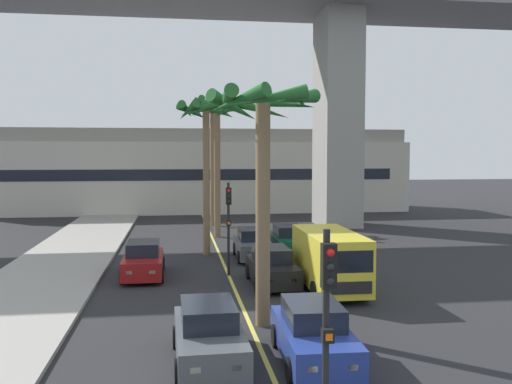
% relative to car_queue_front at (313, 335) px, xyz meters
% --- Properties ---
extents(lane_stripe_center, '(0.14, 56.00, 0.01)m').
position_rel_car_queue_front_xyz_m(lane_stripe_center, '(-1.23, 12.04, -0.72)').
color(lane_stripe_center, '#DBCC4C').
rests_on(lane_stripe_center, ground).
extents(bridge_overpass, '(61.25, 8.00, 20.32)m').
position_rel_car_queue_front_xyz_m(bridge_overpass, '(0.09, 27.07, 15.52)').
color(bridge_overpass, gray).
rests_on(bridge_overpass, ground).
extents(pier_building_backdrop, '(39.07, 8.04, 7.76)m').
position_rel_car_queue_front_xyz_m(pier_building_backdrop, '(-1.23, 39.83, 3.10)').
color(pier_building_backdrop, beige).
rests_on(pier_building_backdrop, ground).
extents(car_queue_front, '(1.94, 4.16, 1.56)m').
position_rel_car_queue_front_xyz_m(car_queue_front, '(0.00, 0.00, 0.00)').
color(car_queue_front, navy).
rests_on(car_queue_front, ground).
extents(car_queue_second, '(1.85, 4.11, 1.56)m').
position_rel_car_queue_front_xyz_m(car_queue_second, '(-5.02, 10.98, 0.00)').
color(car_queue_second, maroon).
rests_on(car_queue_second, ground).
extents(car_queue_third, '(1.89, 4.13, 1.56)m').
position_rel_car_queue_front_xyz_m(car_queue_third, '(0.41, 14.60, 0.00)').
color(car_queue_third, '#4C5156').
rests_on(car_queue_third, ground).
extents(car_queue_fourth, '(1.89, 4.13, 1.56)m').
position_rel_car_queue_front_xyz_m(car_queue_fourth, '(2.52, 15.61, 0.00)').
color(car_queue_fourth, '#0C4728').
rests_on(car_queue_fourth, ground).
extents(car_queue_fifth, '(1.90, 4.14, 1.56)m').
position_rel_car_queue_front_xyz_m(car_queue_fifth, '(-2.73, 0.33, 0.00)').
color(car_queue_fifth, '#4C5156').
rests_on(car_queue_fifth, ground).
extents(car_queue_sixth, '(1.86, 4.11, 1.56)m').
position_rel_car_queue_front_xyz_m(car_queue_sixth, '(0.41, 8.72, 0.00)').
color(car_queue_sixth, black).
rests_on(car_queue_sixth, ground).
extents(delivery_van, '(2.20, 5.27, 2.36)m').
position_rel_car_queue_front_xyz_m(delivery_van, '(2.51, 7.35, 0.57)').
color(delivery_van, yellow).
rests_on(delivery_van, ground).
extents(traffic_light_median_near, '(0.24, 0.37, 4.20)m').
position_rel_car_queue_front_xyz_m(traffic_light_median_near, '(-1.02, -4.95, 1.99)').
color(traffic_light_median_near, black).
rests_on(traffic_light_median_near, ground).
extents(traffic_light_median_far, '(0.24, 0.37, 4.20)m').
position_rel_car_queue_front_xyz_m(traffic_light_median_far, '(-1.23, 10.62, 1.99)').
color(traffic_light_median_far, black).
rests_on(traffic_light_median_far, ground).
extents(palm_tree_near_median, '(3.62, 3.72, 9.35)m').
position_rel_car_queue_front_xyz_m(palm_tree_near_median, '(-0.76, 28.17, 6.72)').
color(palm_tree_near_median, brown).
rests_on(palm_tree_near_median, ground).
extents(palm_tree_mid_median, '(3.65, 3.64, 7.60)m').
position_rel_car_queue_front_xyz_m(palm_tree_mid_median, '(-0.85, 3.23, 5.35)').
color(palm_tree_mid_median, brown).
rests_on(palm_tree_mid_median, ground).
extents(palm_tree_far_median, '(3.24, 3.34, 9.28)m').
position_rel_car_queue_front_xyz_m(palm_tree_far_median, '(-0.85, 22.42, 6.40)').
color(palm_tree_far_median, brown).
rests_on(palm_tree_far_median, ground).
extents(palm_tree_farthest_median, '(3.27, 3.26, 8.36)m').
position_rel_car_queue_front_xyz_m(palm_tree_farthest_median, '(-1.90, 15.94, 6.23)').
color(palm_tree_farthest_median, brown).
rests_on(palm_tree_farthest_median, ground).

